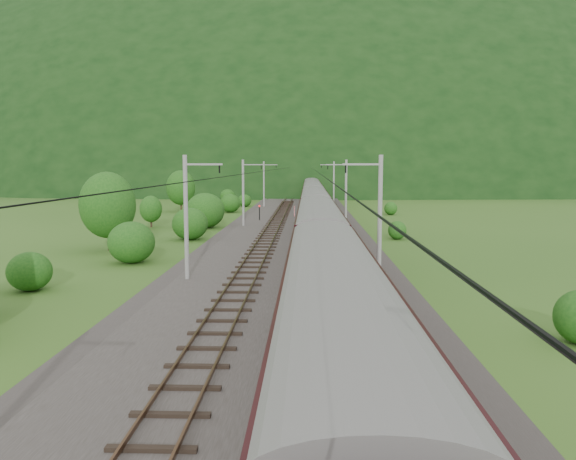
{
  "coord_description": "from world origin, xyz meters",
  "views": [
    {
      "loc": [
        1.62,
        -35.61,
        7.66
      ],
      "look_at": [
        0.08,
        7.94,
        2.6
      ],
      "focal_mm": 35.0,
      "sensor_mm": 36.0,
      "label": 1
    }
  ],
  "objects": [
    {
      "name": "hazard_post_near",
      "position": [
        -0.29,
        44.85,
        1.04
      ],
      "size": [
        0.16,
        0.16,
        1.47
      ],
      "primitive_type": "cylinder",
      "color": "red",
      "rests_on": "railbed"
    },
    {
      "name": "track_left",
      "position": [
        -2.4,
        10.0,
        0.37
      ],
      "size": [
        2.4,
        220.0,
        0.27
      ],
      "color": "#513422",
      "rests_on": "railbed"
    },
    {
      "name": "mountain_ridge",
      "position": [
        -120.0,
        300.0,
        0.0
      ],
      "size": [
        336.0,
        280.0,
        132.0
      ],
      "primitive_type": "ellipsoid",
      "color": "black",
      "rests_on": "ground"
    },
    {
      "name": "railbed",
      "position": [
        0.0,
        10.0,
        0.15
      ],
      "size": [
        14.0,
        220.0,
        0.3
      ],
      "primitive_type": "cube",
      "color": "#38332D",
      "rests_on": "ground"
    },
    {
      "name": "catenary_right",
      "position": [
        6.12,
        32.0,
        4.5
      ],
      "size": [
        2.54,
        192.28,
        8.0
      ],
      "color": "gray",
      "rests_on": "railbed"
    },
    {
      "name": "ground",
      "position": [
        0.0,
        0.0,
        0.0
      ],
      "size": [
        600.0,
        600.0,
        0.0
      ],
      "primitive_type": "plane",
      "color": "#2E551A",
      "rests_on": "ground"
    },
    {
      "name": "overhead_wires",
      "position": [
        0.0,
        10.0,
        7.1
      ],
      "size": [
        4.83,
        198.0,
        0.03
      ],
      "color": "black",
      "rests_on": "ground"
    },
    {
      "name": "catenary_left",
      "position": [
        -6.12,
        32.0,
        4.5
      ],
      "size": [
        2.54,
        192.28,
        8.0
      ],
      "color": "gray",
      "rests_on": "railbed"
    },
    {
      "name": "vegetation_left",
      "position": [
        -14.3,
        13.27,
        2.61
      ],
      "size": [
        14.22,
        148.98,
        7.08
      ],
      "color": "#1A4B14",
      "rests_on": "ground"
    },
    {
      "name": "hazard_post_far",
      "position": [
        0.68,
        68.86,
        1.12
      ],
      "size": [
        0.18,
        0.18,
        1.64
      ],
      "primitive_type": "cylinder",
      "color": "red",
      "rests_on": "railbed"
    },
    {
      "name": "train",
      "position": [
        2.4,
        27.7,
        3.61
      ],
      "size": [
        3.06,
        171.15,
        5.33
      ],
      "color": "black",
      "rests_on": "ground"
    },
    {
      "name": "vegetation_right",
      "position": [
        12.77,
        -1.42,
        0.99
      ],
      "size": [
        5.49,
        92.82,
        2.13
      ],
      "color": "#1A4B14",
      "rests_on": "ground"
    },
    {
      "name": "mountain_main",
      "position": [
        0.0,
        260.0,
        0.0
      ],
      "size": [
        504.0,
        360.0,
        244.0
      ],
      "primitive_type": "ellipsoid",
      "color": "black",
      "rests_on": "ground"
    },
    {
      "name": "track_right",
      "position": [
        2.4,
        10.0,
        0.37
      ],
      "size": [
        2.4,
        220.0,
        0.27
      ],
      "color": "#513422",
      "rests_on": "railbed"
    },
    {
      "name": "signal",
      "position": [
        -4.84,
        39.03,
        1.48
      ],
      "size": [
        0.22,
        0.22,
        2.02
      ],
      "color": "black",
      "rests_on": "railbed"
    }
  ]
}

